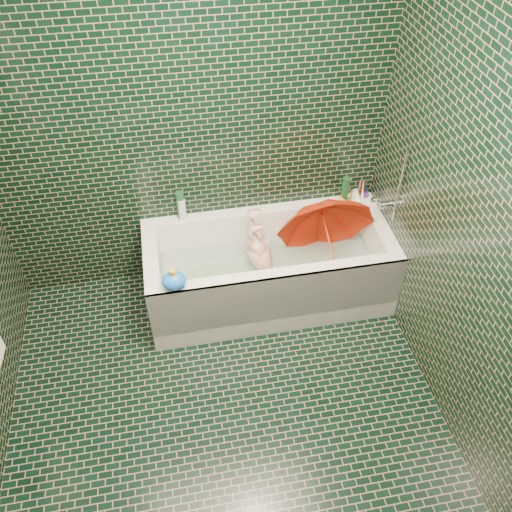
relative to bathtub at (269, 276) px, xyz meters
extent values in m
plane|color=black|center=(-0.45, -1.01, -0.21)|extent=(2.80, 2.80, 0.00)
plane|color=black|center=(-0.45, 0.39, 1.04)|extent=(2.80, 0.00, 2.80)
plane|color=black|center=(0.85, -1.01, 1.04)|extent=(0.00, 2.80, 2.80)
cube|color=white|center=(0.00, 0.02, -0.14)|extent=(1.70, 0.75, 0.15)
cube|color=white|center=(0.00, 0.34, 0.14)|extent=(1.70, 0.10, 0.40)
cube|color=white|center=(0.00, -0.31, 0.14)|extent=(1.70, 0.10, 0.40)
cube|color=white|center=(0.80, 0.02, 0.14)|extent=(0.10, 0.55, 0.40)
cube|color=white|center=(-0.80, 0.02, 0.14)|extent=(0.10, 0.55, 0.40)
cube|color=white|center=(0.00, -0.35, 0.06)|extent=(1.70, 0.02, 0.55)
cube|color=green|center=(0.00, 0.02, -0.06)|extent=(1.35, 0.47, 0.01)
cube|color=silver|center=(0.00, 0.02, 0.09)|extent=(1.48, 0.53, 0.00)
cylinder|color=silver|center=(0.83, 0.02, 0.52)|extent=(0.14, 0.05, 0.05)
cylinder|color=silver|center=(0.75, 0.08, 0.52)|extent=(0.05, 0.04, 0.04)
cylinder|color=silver|center=(0.82, -0.08, 0.74)|extent=(0.01, 0.01, 0.55)
imported|color=#E2A48D|center=(-0.03, 0.01, 0.10)|extent=(0.92, 0.42, 0.34)
imported|color=red|center=(0.40, -0.06, 0.32)|extent=(0.83, 0.91, 0.98)
imported|color=white|center=(0.73, 0.32, 0.34)|extent=(0.11, 0.11, 0.27)
imported|color=#43217D|center=(0.77, 0.33, 0.34)|extent=(0.09, 0.09, 0.17)
imported|color=#134322|center=(0.77, 0.36, 0.34)|extent=(0.14, 0.14, 0.17)
cylinder|color=#134322|center=(0.62, 0.31, 0.44)|extent=(0.06, 0.06, 0.21)
cylinder|color=silver|center=(0.75, 0.34, 0.43)|extent=(0.05, 0.05, 0.17)
cylinder|color=#134322|center=(-0.56, 0.36, 0.45)|extent=(0.07, 0.07, 0.21)
cylinder|color=white|center=(-0.55, 0.34, 0.42)|extent=(0.06, 0.06, 0.16)
ellipsoid|color=gold|center=(0.61, 0.32, 0.37)|extent=(0.10, 0.09, 0.06)
sphere|color=gold|center=(0.64, 0.31, 0.41)|extent=(0.04, 0.04, 0.04)
cone|color=orange|center=(0.66, 0.30, 0.40)|extent=(0.02, 0.02, 0.02)
ellipsoid|color=blue|center=(-0.66, -0.31, 0.40)|extent=(0.19, 0.18, 0.12)
cylinder|color=gold|center=(-0.66, -0.31, 0.47)|extent=(0.04, 0.04, 0.04)
camera|label=1|loc=(-0.59, -2.64, 2.81)|focal=38.00mm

